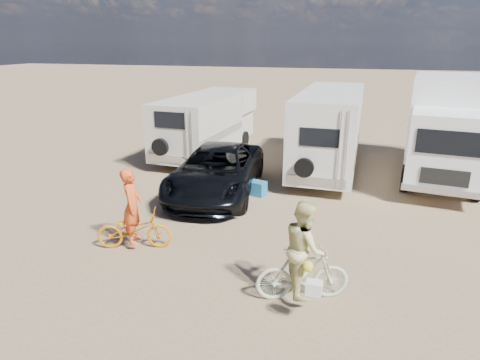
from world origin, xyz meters
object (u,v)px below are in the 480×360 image
(dark_suv, at_px, (217,171))
(rider_woman, at_px, (304,256))
(rv_left, at_px, (208,126))
(bike_man, at_px, (134,230))
(cooler, at_px, (257,188))
(rv_main, at_px, (329,131))
(crate, at_px, (304,179))
(box_truck, at_px, (445,130))
(bike_woman, at_px, (303,274))
(rider_man, at_px, (133,213))

(dark_suv, height_order, rider_woman, rider_woman)
(rv_left, xyz_separation_m, dark_suv, (1.96, -4.53, -0.53))
(rv_left, height_order, bike_man, rv_left)
(bike_man, height_order, cooler, bike_man)
(rv_main, xyz_separation_m, crate, (-0.63, -2.00, -1.36))
(box_truck, bearing_deg, bike_man, -127.90)
(rv_main, bearing_deg, crate, -106.16)
(rv_main, xyz_separation_m, cooler, (-2.00, -3.55, -1.29))
(bike_woman, bearing_deg, dark_suv, 14.14)
(dark_suv, bearing_deg, bike_man, -104.84)
(rv_main, distance_m, rv_left, 5.35)
(crate, bearing_deg, bike_man, -119.74)
(rv_main, height_order, box_truck, box_truck)
(rv_left, xyz_separation_m, rider_woman, (5.49, -9.76, -0.36))
(rv_main, xyz_separation_m, box_truck, (4.04, -0.02, 0.28))
(bike_man, xyz_separation_m, rider_woman, (4.22, -1.02, 0.47))
(dark_suv, bearing_deg, rv_main, 42.31)
(dark_suv, bearing_deg, rider_man, -104.84)
(rider_man, bearing_deg, rider_woman, -121.15)
(rider_man, xyz_separation_m, crate, (3.38, 5.91, -0.76))
(rider_woman, distance_m, cooler, 5.86)
(rv_main, height_order, crate, rv_main)
(bike_man, distance_m, bike_woman, 4.34)
(box_truck, distance_m, cooler, 7.17)
(rv_left, distance_m, bike_woman, 11.23)
(bike_man, height_order, rider_man, rider_man)
(rv_main, xyz_separation_m, bike_man, (-4.01, -7.91, -1.05))
(rv_left, bearing_deg, cooler, -48.97)
(rider_man, bearing_deg, rv_main, -44.48)
(crate, bearing_deg, cooler, -131.42)
(rider_man, distance_m, rider_woman, 4.34)
(rider_man, bearing_deg, crate, -47.36)
(rider_man, relative_size, crate, 4.51)
(bike_woman, height_order, cooler, bike_woman)
(crate, bearing_deg, bike_woman, -83.08)
(rv_main, height_order, rv_left, rv_main)
(box_truck, relative_size, crate, 16.03)
(bike_man, distance_m, rider_man, 0.45)
(rv_left, relative_size, bike_woman, 3.56)
(rv_main, distance_m, dark_suv, 5.03)
(box_truck, bearing_deg, bike_woman, -105.61)
(bike_woman, bearing_deg, box_truck, -43.18)
(rider_man, height_order, rider_woman, rider_woman)
(bike_man, height_order, crate, bike_man)
(bike_man, bearing_deg, box_truck, -63.18)
(dark_suv, height_order, crate, dark_suv)
(bike_woman, bearing_deg, rv_left, 9.45)
(box_truck, distance_m, rider_man, 11.31)
(rv_main, xyz_separation_m, rider_woman, (0.21, -8.93, -0.58))
(dark_suv, height_order, cooler, dark_suv)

